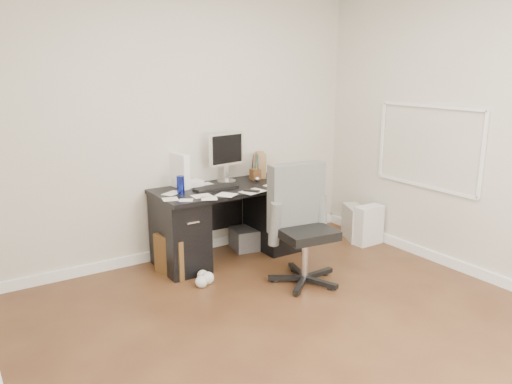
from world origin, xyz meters
TOP-DOWN VIEW (x-y plane):
  - ground at (0.00, 0.00)m, footprint 4.00×4.00m
  - room_shell at (0.03, 0.03)m, footprint 4.02×4.02m
  - desk at (0.30, 1.65)m, footprint 1.50×0.70m
  - loose_papers at (0.10, 1.60)m, footprint 1.10×0.60m
  - lcd_monitor at (0.38, 1.83)m, footprint 0.45×0.30m
  - keyboard at (0.14, 1.63)m, footprint 0.44×0.16m
  - computer_mouse at (0.66, 1.68)m, footprint 0.06×0.06m
  - travel_mug at (-0.21, 1.68)m, footprint 0.09×0.09m
  - white_binder at (-0.12, 1.90)m, footprint 0.18×0.31m
  - magazine_file at (0.83, 1.86)m, footprint 0.20×0.25m
  - pen_cup at (0.70, 1.77)m, footprint 0.12×0.12m
  - yellow_book at (0.89, 1.55)m, footprint 0.19×0.23m
  - paper_remote at (0.40, 1.35)m, footprint 0.28×0.25m
  - office_chair at (0.56, 0.73)m, footprint 0.68×0.68m
  - pc_tower at (1.77, 1.36)m, footprint 0.32×0.42m
  - shopping_bag at (1.79, 1.15)m, footprint 0.32×0.23m
  - wicker_basket at (-0.26, 1.57)m, footprint 0.47×0.47m
  - desk_printer at (0.62, 1.76)m, footprint 0.43×0.38m

SIDE VIEW (x-z plane):
  - ground at x=0.00m, z-range 0.00..0.00m
  - desk_printer at x=0.62m, z-range 0.00..0.22m
  - wicker_basket at x=-0.26m, z-range 0.00..0.38m
  - pc_tower at x=1.77m, z-range 0.00..0.39m
  - shopping_bag at x=1.79m, z-range 0.00..0.44m
  - desk at x=0.30m, z-range 0.02..0.77m
  - office_chair at x=0.56m, z-range 0.00..1.08m
  - loose_papers at x=0.10m, z-range 0.75..0.75m
  - paper_remote at x=0.40m, z-range 0.75..0.77m
  - keyboard at x=0.14m, z-range 0.75..0.77m
  - yellow_book at x=0.89m, z-range 0.75..0.79m
  - computer_mouse at x=0.66m, z-range 0.75..0.80m
  - travel_mug at x=-0.21m, z-range 0.75..0.91m
  - magazine_file at x=0.83m, z-range 0.75..1.01m
  - pen_cup at x=0.70m, z-range 0.75..1.02m
  - white_binder at x=-0.12m, z-range 0.75..1.09m
  - lcd_monitor at x=0.38m, z-range 0.75..1.28m
  - room_shell at x=0.03m, z-range 0.30..3.01m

